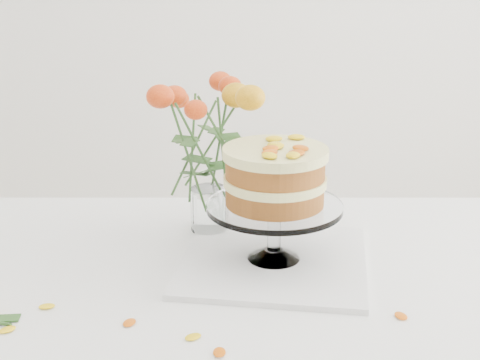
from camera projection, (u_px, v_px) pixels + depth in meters
name	position (u px, v px, depth m)	size (l,w,h in m)	color
table	(211.00, 335.00, 1.14)	(1.43, 0.93, 0.76)	tan
napkin	(274.00, 261.00, 1.22)	(0.33, 0.33, 0.01)	white
cake_stand	(275.00, 182.00, 1.17)	(0.24, 0.24, 0.22)	white
rose_vase	(208.00, 126.00, 1.29)	(0.27, 0.27, 0.38)	white
stray_petal_a	(129.00, 323.00, 1.02)	(0.03, 0.02, 0.00)	yellow
stray_petal_b	(193.00, 337.00, 0.98)	(0.03, 0.02, 0.00)	yellow
stray_petal_c	(219.00, 353.00, 0.94)	(0.03, 0.02, 0.00)	yellow
stray_petal_d	(47.00, 307.00, 1.07)	(0.03, 0.02, 0.00)	yellow
stray_petal_e	(7.00, 330.00, 1.00)	(0.03, 0.02, 0.00)	yellow
stray_petal_f	(401.00, 316.00, 1.04)	(0.03, 0.02, 0.00)	yellow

